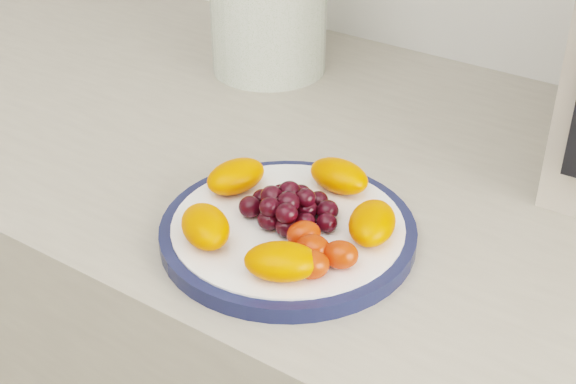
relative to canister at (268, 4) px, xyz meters
The scene contains 4 objects.
plate_rim 0.39m from the canister, 51.98° to the right, with size 0.23×0.23×0.01m, color #141A3C.
plate_face 0.39m from the canister, 51.98° to the right, with size 0.21×0.21×0.02m, color white.
canister is the anchor object (origin of this frame).
fruit_plate 0.39m from the canister, 51.66° to the right, with size 0.20×0.19×0.03m.
Camera 1 is at (0.32, 0.55, 1.32)m, focal length 50.00 mm.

